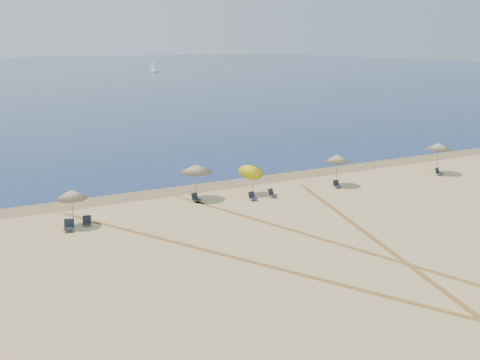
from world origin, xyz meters
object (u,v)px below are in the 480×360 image
object	(u,v)px
chair_6	(337,185)
chair_3	(196,198)
umbrella_1	(72,194)
umbrella_5	(439,146)
umbrella_2	(196,168)
chair_7	(439,172)
umbrella_4	(337,158)
chair_2	(87,221)
chair_5	(272,193)
sailboat_0	(153,66)
umbrella_3	(251,169)
chair_4	(253,197)
chair_1	(69,226)

from	to	relation	value
chair_6	chair_3	bearing A→B (deg)	176.79
umbrella_1	umbrella_5	distance (m)	30.48
umbrella_2	chair_7	size ratio (longest dim) A/B	3.52
umbrella_4	chair_2	xyz separation A→B (m)	(-19.59, -0.84, -1.87)
umbrella_5	chair_2	bearing A→B (deg)	-179.75
chair_7	umbrella_2	bearing A→B (deg)	156.37
chair_5	sailboat_0	distance (m)	171.57
umbrella_2	chair_6	world-z (taller)	umbrella_2
chair_6	umbrella_5	bearing A→B (deg)	5.03
umbrella_3	umbrella_4	bearing A→B (deg)	-6.08
umbrella_1	umbrella_3	size ratio (longest dim) A/B	0.92
umbrella_2	umbrella_5	distance (m)	21.56
umbrella_3	chair_6	size ratio (longest dim) A/B	4.14
umbrella_1	chair_7	xyz separation A→B (m)	(29.92, -1.09, -1.70)
chair_4	chair_7	size ratio (longest dim) A/B	0.85
umbrella_3	chair_6	bearing A→B (deg)	-12.83
umbrella_4	chair_1	size ratio (longest dim) A/B	3.05
chair_4	chair_3	bearing A→B (deg)	153.06
chair_3	chair_7	bearing A→B (deg)	-21.70
umbrella_3	umbrella_5	world-z (taller)	umbrella_5
chair_2	chair_5	size ratio (longest dim) A/B	0.97
chair_6	chair_5	bearing A→B (deg)	-176.27
umbrella_2	umbrella_4	xyz separation A→B (m)	(11.24, -1.61, -0.05)
chair_6	chair_2	bearing A→B (deg)	-174.97
umbrella_1	chair_6	bearing A→B (deg)	-1.15
chair_1	chair_6	world-z (taller)	chair_1
chair_1	chair_6	bearing A→B (deg)	18.87
chair_3	sailboat_0	size ratio (longest dim) A/B	0.10
umbrella_5	chair_5	bearing A→B (deg)	179.79
umbrella_2	chair_7	bearing A→B (deg)	-8.34
chair_3	chair_4	distance (m)	4.04
umbrella_2	umbrella_5	bearing A→B (deg)	-6.18
chair_4	sailboat_0	world-z (taller)	sailboat_0
chair_3	umbrella_4	bearing A→B (deg)	-19.61
umbrella_2	umbrella_4	bearing A→B (deg)	-8.15
umbrella_4	umbrella_1	bearing A→B (deg)	-178.98
chair_2	chair_7	distance (m)	29.23
umbrella_4	chair_5	size ratio (longest dim) A/B	3.39
umbrella_2	chair_2	xyz separation A→B (m)	(-8.34, -2.45, -1.93)
chair_2	chair_5	bearing A→B (deg)	16.40
chair_3	umbrella_1	bearing A→B (deg)	172.06
umbrella_3	umbrella_4	xyz separation A→B (m)	(7.20, -0.77, 0.26)
chair_1	chair_5	size ratio (longest dim) A/B	1.11
chair_5	chair_7	size ratio (longest dim) A/B	1.02
chair_1	chair_5	xyz separation A→B (m)	(14.50, 0.67, -0.04)
umbrella_1	chair_4	bearing A→B (deg)	-1.52
chair_4	chair_7	distance (m)	17.55
chair_3	chair_1	bearing A→B (deg)	177.51
chair_1	chair_7	bearing A→B (deg)	17.04
umbrella_1	chair_1	world-z (taller)	umbrella_1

